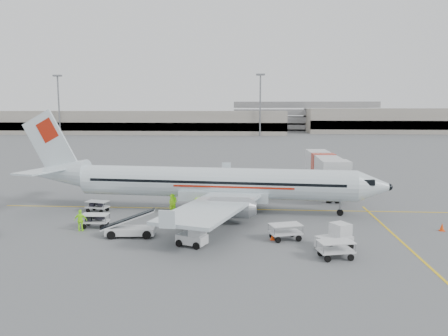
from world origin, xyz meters
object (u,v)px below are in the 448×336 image
Objects in this scene: tug_fore at (334,237)px; tug_mid at (192,235)px; aircraft at (215,162)px; belt_loader at (130,220)px; jet_bridge at (323,173)px.

tug_fore is 10.00m from tug_mid.
aircraft is 6.99× the size of belt_loader.
aircraft is 11.05m from belt_loader.
belt_loader is at bearing -179.64° from tug_mid.
tug_fore is (-2.52, -21.74, -1.36)m from jet_bridge.
belt_loader is 2.07× the size of tug_fore.
tug_fore is 1.15× the size of tug_mid.
jet_bridge is 21.93m from tug_fore.
belt_loader reaches higher than tug_mid.
tug_fore is at bearing -45.00° from aircraft.
aircraft is at bearing 108.20° from tug_mid.
belt_loader is 5.44m from tug_mid.
jet_bridge is 7.29× the size of tug_fore.
tug_fore is (15.02, -2.18, -0.41)m from belt_loader.
jet_bridge is 26.29m from belt_loader.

